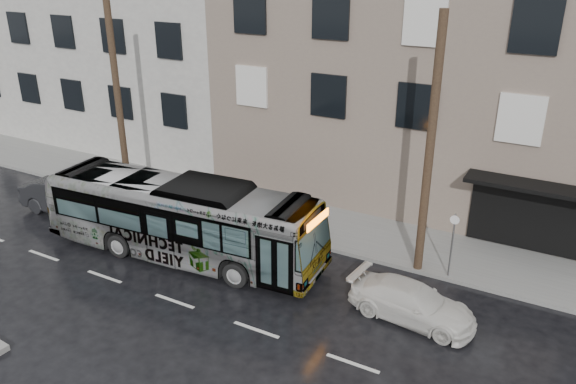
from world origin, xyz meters
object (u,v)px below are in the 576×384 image
object	(u,v)px
utility_pole_front	(430,150)
white_sedan	(412,302)
utility_pole_rear	(118,101)
sign_post	(452,245)
dark_sedan	(71,197)
bus	(182,219)

from	to	relation	value
utility_pole_front	white_sedan	distance (m)	5.04
utility_pole_rear	sign_post	world-z (taller)	utility_pole_rear
sign_post	dark_sedan	size ratio (longest dim) A/B	0.50
sign_post	dark_sedan	distance (m)	16.22
sign_post	bus	bearing A→B (deg)	-161.35
bus	dark_sedan	world-z (taller)	bus
sign_post	dark_sedan	world-z (taller)	sign_post
utility_pole_rear	white_sedan	world-z (taller)	utility_pole_rear
bus	white_sedan	size ratio (longest dim) A/B	2.75
sign_post	white_sedan	bearing A→B (deg)	-98.56
utility_pole_front	white_sedan	xyz separation A→B (m)	(0.66, -2.91, -4.07)
utility_pole_front	dark_sedan	world-z (taller)	utility_pole_front
sign_post	white_sedan	distance (m)	3.04
utility_pole_rear	sign_post	distance (m)	15.46
bus	white_sedan	bearing A→B (deg)	-92.78
utility_pole_front	bus	bearing A→B (deg)	-159.05
utility_pole_rear	bus	distance (m)	7.29
utility_pole_rear	white_sedan	bearing A→B (deg)	-11.23
bus	sign_post	bearing A→B (deg)	-75.61
utility_pole_front	dark_sedan	xyz separation A→B (m)	(-14.91, -2.54, -3.86)
utility_pole_front	dark_sedan	distance (m)	15.61
bus	white_sedan	world-z (taller)	bus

